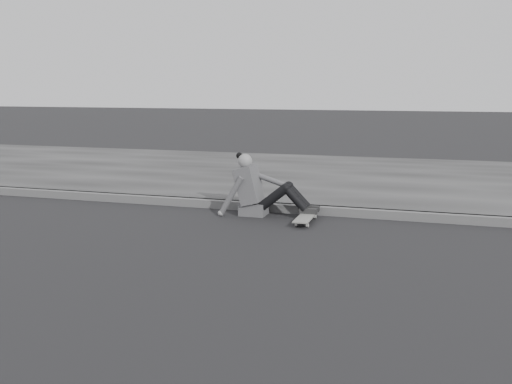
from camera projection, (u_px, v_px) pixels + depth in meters
The scene contains 5 objects.
ground at pixel (309, 273), 5.54m from camera, with size 80.00×80.00×0.00m, color black.
curb at pixel (346, 212), 7.96m from camera, with size 24.00×0.16×0.12m, color #535353.
sidewalk at pixel (368, 179), 10.80m from camera, with size 24.00×6.00×0.12m, color #333333.
skateboard at pixel (306, 217), 7.58m from camera, with size 0.20×0.78×0.09m.
seated_woman at pixel (258, 190), 7.97m from camera, with size 1.38×0.46×0.88m.
Camera 1 is at (1.03, -5.23, 1.77)m, focal length 40.00 mm.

